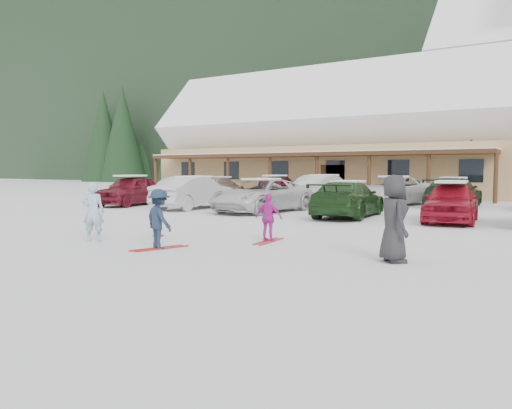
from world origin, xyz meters
The scene contains 22 objects.
ground centered at (0.00, 0.00, 0.00)m, with size 160.00×160.00×0.00m, color silver.
day_lodge centered at (-9.00, 27.96, 3.94)m, with size 29.12×12.50×10.38m.
lamp_post centered at (1.67, 24.99, 3.84)m, with size 0.50×0.25×6.87m.
conifer_0 centered at (-26.00, 30.00, 5.69)m, with size 4.40×4.40×10.20m.
conifer_2 centered at (-30.00, 42.00, 6.83)m, with size 5.28×5.28×12.24m.
adult_skier centered at (-3.55, -0.81, 0.78)m, with size 0.57×0.37×1.56m, color #97B7CF.
toddler_red centered at (-2.86, 0.80, 0.44)m, with size 0.43×0.34×0.89m, color red.
child_navy centered at (-1.25, -0.83, 0.71)m, with size 0.91×0.53×1.42m, color #19263E.
skis_child_navy centered at (-1.25, -0.83, 0.01)m, with size 0.20×1.40×0.03m, color #A52017.
child_magenta centered at (0.36, 1.53, 0.63)m, with size 0.74×0.31×1.26m, color #BB2295.
skis_child_magenta centered at (0.36, 1.53, 0.01)m, with size 0.20×1.40×0.03m, color #A52017.
bystander_dark centered at (3.92, 0.41, 0.89)m, with size 0.87×0.56×1.77m, color #252527.
parked_car_0 centered at (-12.45, 9.16, 0.78)m, with size 1.85×4.60×1.57m, color maroon.
parked_car_1 centered at (-8.19, 9.13, 0.77)m, with size 1.64×4.70×1.55m, color silver.
parked_car_2 centered at (-4.53, 9.26, 0.73)m, with size 2.44×5.28×1.47m, color silver.
parked_car_3 centered at (-0.39, 9.00, 0.71)m, with size 1.98×4.87×1.41m, color #1C3A18.
parked_car_4 centered at (3.42, 9.18, 0.73)m, with size 1.72×4.26×1.45m, color maroon.
parked_car_7 centered at (-12.60, 17.25, 0.70)m, with size 1.95×4.81×1.40m, color gray.
parked_car_8 centered at (-8.56, 17.56, 0.76)m, with size 1.79×4.45×1.52m, color #581620.
parked_car_9 centered at (-4.87, 16.80, 0.79)m, with size 1.66×4.77×1.57m, color #B6B7BB.
parked_car_10 centered at (-0.82, 16.61, 0.76)m, with size 2.53×5.48×1.52m, color silver.
parked_car_11 centered at (2.12, 16.80, 0.74)m, with size 2.06×5.08×1.47m, color #1B331F.
Camera 1 is at (6.82, -9.54, 1.87)m, focal length 35.00 mm.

